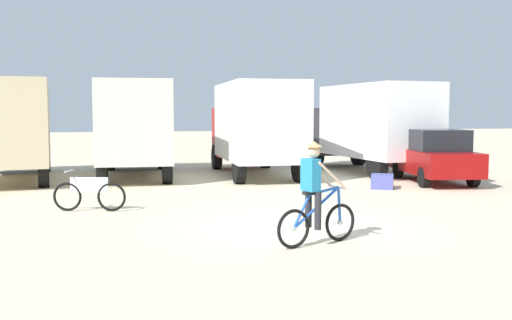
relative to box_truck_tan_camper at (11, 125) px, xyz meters
name	(u,v)px	position (x,y,z in m)	size (l,w,h in m)	color
ground_plane	(300,228)	(6.78, -10.16, -1.87)	(120.00, 120.00, 0.00)	beige
box_truck_tan_camper	(11,125)	(0.00, 0.00, 0.00)	(2.86, 6.90, 3.35)	#CCB78E
box_truck_cream_rv	(135,125)	(4.11, 0.06, 0.00)	(2.80, 6.89, 3.35)	beige
box_truck_white_box	(255,124)	(8.36, -0.64, 0.00)	(2.67, 6.85, 3.35)	white
box_truck_avon_van	(370,124)	(12.98, -0.57, 0.00)	(2.82, 6.89, 3.35)	white
sedan_parked	(434,156)	(13.56, -4.14, -0.99)	(2.55, 4.46, 1.76)	maroon
cyclist_orange_shirt	(315,197)	(6.53, -11.65, -1.03)	(1.66, 0.71, 1.82)	black
bicycle_spare	(89,194)	(2.65, -7.03, -1.48)	(1.67, 0.67, 0.97)	black
supply_crate	(382,181)	(11.19, -5.11, -1.66)	(0.72, 0.65, 0.43)	#4C5199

